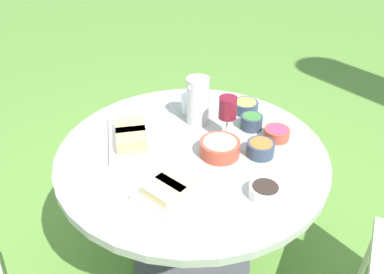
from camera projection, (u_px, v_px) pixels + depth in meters
ground_plane at (192, 262)px, 1.95m from camera, size 40.00×40.00×0.00m
dining_table at (192, 176)px, 1.63m from camera, size 1.11×1.11×0.72m
water_pitcher at (198, 101)px, 1.67m from camera, size 0.11×0.10×0.22m
wine_glass at (228, 109)px, 1.55m from camera, size 0.08×0.08×0.19m
platter_bread_main at (174, 187)px, 1.31m from camera, size 0.31×0.22×0.06m
platter_charcuterie at (131, 136)px, 1.57m from camera, size 0.34×0.40×0.08m
bowl_fries at (245, 106)px, 1.79m from camera, size 0.12×0.12×0.05m
bowl_salad at (252, 121)px, 1.66m from camera, size 0.10×0.10×0.06m
bowl_olives at (266, 190)px, 1.30m from camera, size 0.11×0.11×0.04m
bowl_dip_red at (277, 133)px, 1.60m from camera, size 0.11×0.11×0.05m
bowl_dip_cream at (220, 147)px, 1.50m from camera, size 0.16×0.16×0.06m
bowl_roasted_veg at (260, 148)px, 1.50m from camera, size 0.11×0.11×0.06m
cup_water_near at (188, 104)px, 1.77m from camera, size 0.06×0.06×0.09m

